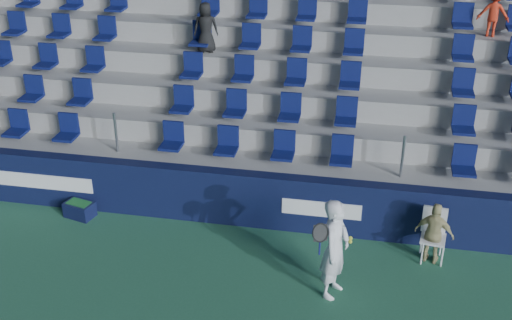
# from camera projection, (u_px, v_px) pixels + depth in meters

# --- Properties ---
(sponsor_wall) EXTENTS (24.00, 0.32, 1.20)m
(sponsor_wall) POSITION_uv_depth(u_px,v_px,m) (250.00, 199.00, 13.25)
(sponsor_wall) COLOR #0F1437
(sponsor_wall) RESTS_ON ground
(grandstand) EXTENTS (24.00, 8.17, 6.63)m
(grandstand) POSITION_uv_depth(u_px,v_px,m) (287.00, 54.00, 17.01)
(grandstand) COLOR gray
(grandstand) RESTS_ON ground
(tennis_player) EXTENTS (0.72, 0.79, 1.89)m
(tennis_player) POSITION_uv_depth(u_px,v_px,m) (335.00, 249.00, 11.06)
(tennis_player) COLOR white
(tennis_player) RESTS_ON ground
(line_judge_chair) EXTENTS (0.52, 0.53, 1.05)m
(line_judge_chair) POSITION_uv_depth(u_px,v_px,m) (434.00, 230.00, 12.20)
(line_judge_chair) COLOR white
(line_judge_chair) RESTS_ON ground
(line_judge) EXTENTS (0.79, 0.50, 1.26)m
(line_judge) POSITION_uv_depth(u_px,v_px,m) (434.00, 234.00, 12.05)
(line_judge) COLOR tan
(line_judge) RESTS_ON ground
(ball_bin) EXTENTS (0.68, 0.53, 0.34)m
(ball_bin) POSITION_uv_depth(u_px,v_px,m) (80.00, 209.00, 13.70)
(ball_bin) COLOR #0E1334
(ball_bin) RESTS_ON ground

